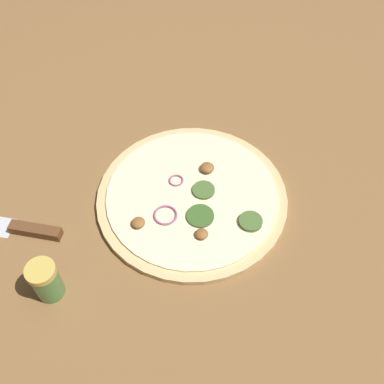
% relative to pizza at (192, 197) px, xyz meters
% --- Properties ---
extents(ground_plane, '(3.00, 3.00, 0.00)m').
position_rel_pizza_xyz_m(ground_plane, '(-0.00, -0.00, -0.01)').
color(ground_plane, brown).
extents(pizza, '(0.35, 0.35, 0.03)m').
position_rel_pizza_xyz_m(pizza, '(0.00, 0.00, 0.00)').
color(pizza, '#D6B77A').
rests_on(pizza, ground_plane).
extents(knife, '(0.11, 0.30, 0.02)m').
position_rel_pizza_xyz_m(knife, '(0.21, -0.27, -0.00)').
color(knife, silver).
rests_on(knife, ground_plane).
extents(spice_jar, '(0.05, 0.05, 0.08)m').
position_rel_pizza_xyz_m(spice_jar, '(0.27, -0.12, 0.03)').
color(spice_jar, '#4C7F42').
rests_on(spice_jar, ground_plane).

